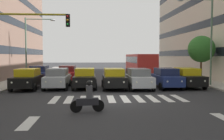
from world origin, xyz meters
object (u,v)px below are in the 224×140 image
(car_row2_1, at_px, (67,73))
(car_2, at_px, (139,78))
(street_lamp_left, at_px, (206,32))
(car_5, at_px, (57,78))
(car_row2_0, at_px, (39,74))
(traffic_light_gantry, at_px, (10,40))
(car_3, at_px, (114,78))
(car_4, at_px, (85,78))
(car_6, at_px, (28,79))
(motorcycle_with_rider, at_px, (88,99))
(street_lamp_right, at_px, (31,41))
(bus_behind_traffic, at_px, (140,63))
(car_1, at_px, (166,78))
(street_tree_1, at_px, (201,49))
(car_0, at_px, (187,78))

(car_row2_1, bearing_deg, car_2, 135.08)
(street_lamp_left, bearing_deg, car_5, 2.66)
(car_row2_0, distance_m, traffic_light_gantry, 12.01)
(car_3, relative_size, car_4, 1.00)
(car_5, height_order, car_6, same)
(motorcycle_with_rider, height_order, street_lamp_right, street_lamp_right)
(motorcycle_with_rider, distance_m, traffic_light_gantry, 6.56)
(car_2, height_order, bus_behind_traffic, bus_behind_traffic)
(car_2, bearing_deg, car_1, -170.73)
(car_3, xyz_separation_m, bus_behind_traffic, (-4.58, -12.64, 0.97))
(street_lamp_right, bearing_deg, car_6, 101.21)
(motorcycle_with_rider, bearing_deg, car_6, -59.45)
(car_2, xyz_separation_m, car_4, (4.55, -0.74, 0.00))
(car_2, height_order, car_3, same)
(car_5, distance_m, street_lamp_right, 8.81)
(car_2, bearing_deg, car_5, -6.14)
(bus_behind_traffic, xyz_separation_m, street_lamp_right, (13.26, 5.06, 2.57))
(car_5, distance_m, street_lamp_left, 13.89)
(car_row2_1, height_order, street_tree_1, street_tree_1)
(car_row2_0, distance_m, bus_behind_traffic, 13.74)
(car_row2_0, distance_m, motorcycle_with_rider, 15.93)
(motorcycle_with_rider, height_order, traffic_light_gantry, traffic_light_gantry)
(car_row2_0, bearing_deg, car_6, 93.18)
(street_lamp_left, bearing_deg, traffic_light_gantry, 23.05)
(motorcycle_with_rider, bearing_deg, car_4, -87.05)
(motorcycle_with_rider, bearing_deg, traffic_light_gantry, -34.74)
(street_lamp_right, bearing_deg, traffic_light_gantry, 98.59)
(motorcycle_with_rider, bearing_deg, car_3, -102.98)
(traffic_light_gantry, distance_m, street_lamp_left, 16.56)
(car_0, xyz_separation_m, car_4, (8.96, -0.18, 0.00))
(car_0, height_order, car_5, same)
(traffic_light_gantry, xyz_separation_m, street_lamp_right, (1.95, -12.92, 0.66))
(car_1, bearing_deg, bus_behind_traffic, -90.00)
(car_row2_1, bearing_deg, car_3, 125.48)
(car_1, xyz_separation_m, motorcycle_with_rider, (6.57, 8.80, -0.24))
(traffic_light_gantry, bearing_deg, street_lamp_left, -156.95)
(car_5, bearing_deg, car_row2_0, -64.41)
(car_6, relative_size, motorcycle_with_rider, 2.62)
(car_row2_0, distance_m, street_tree_1, 17.32)
(car_3, height_order, car_5, same)
(bus_behind_traffic, bearing_deg, car_row2_1, 34.18)
(car_0, height_order, car_2, same)
(car_1, height_order, car_6, same)
(car_1, distance_m, car_row2_0, 13.60)
(car_1, relative_size, car_5, 1.00)
(car_row2_0, xyz_separation_m, traffic_light_gantry, (-0.84, 11.63, 2.88))
(car_0, relative_size, traffic_light_gantry, 0.81)
(bus_behind_traffic, relative_size, motorcycle_with_rider, 6.19)
(street_lamp_left, xyz_separation_m, street_tree_1, (-0.96, -3.05, -1.46))
(street_lamp_left, height_order, street_tree_1, street_lamp_left)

